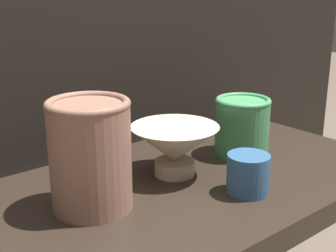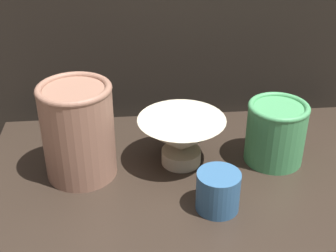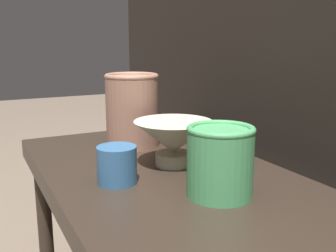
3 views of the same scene
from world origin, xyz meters
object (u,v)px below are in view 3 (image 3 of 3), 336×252
(bowl, at_px, (173,139))
(vase_colorful_right, at_px, (220,160))
(vase_textured_left, at_px, (132,109))
(cup, at_px, (117,165))

(bowl, xyz_separation_m, vase_colorful_right, (0.16, -0.01, 0.00))
(vase_textured_left, height_order, cup, vase_textured_left)
(bowl, height_order, vase_colorful_right, vase_colorful_right)
(cup, bearing_deg, vase_colorful_right, 44.83)
(bowl, relative_size, cup, 2.25)
(bowl, distance_m, vase_textured_left, 0.18)
(vase_textured_left, bearing_deg, bowl, 4.80)
(vase_colorful_right, relative_size, cup, 1.65)
(bowl, height_order, vase_textured_left, vase_textured_left)
(cup, bearing_deg, bowl, 107.61)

